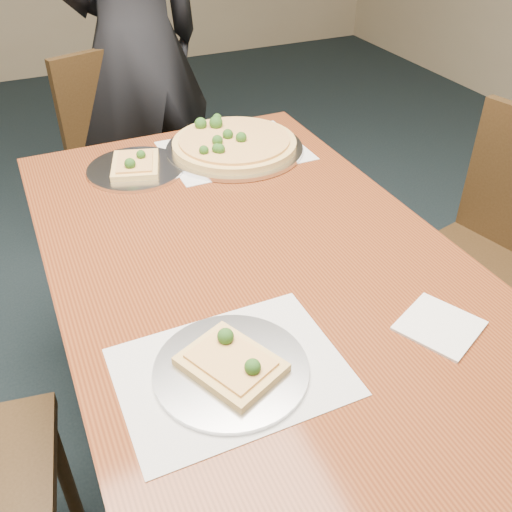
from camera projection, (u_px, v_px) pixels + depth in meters
name	position (u px, v px, depth m)	size (l,w,h in m)	color
ground	(211.00, 510.00, 1.60)	(8.00, 8.00, 0.00)	black
dining_table	(256.00, 287.00, 1.36)	(0.90, 1.50, 0.75)	#5C2712
chair_far	(131.00, 157.00, 2.25)	(0.53, 0.53, 0.91)	black
chair_right	(496.00, 249.00, 1.74)	(0.50, 0.50, 0.91)	black
diner	(135.00, 44.00, 2.18)	(0.65, 0.43, 1.79)	black
placemat_main	(235.00, 151.00, 1.76)	(0.42, 0.32, 0.00)	white
placemat_near	(231.00, 372.00, 1.02)	(0.40, 0.30, 0.00)	white
pizza_pan	(233.00, 144.00, 1.74)	(0.42, 0.42, 0.07)	silver
slice_plate_near	(231.00, 366.00, 1.02)	(0.28, 0.28, 0.06)	silver
slice_plate_far	(136.00, 167.00, 1.65)	(0.28, 0.28, 0.06)	silver
napkin	(439.00, 326.00, 1.12)	(0.14, 0.14, 0.01)	white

